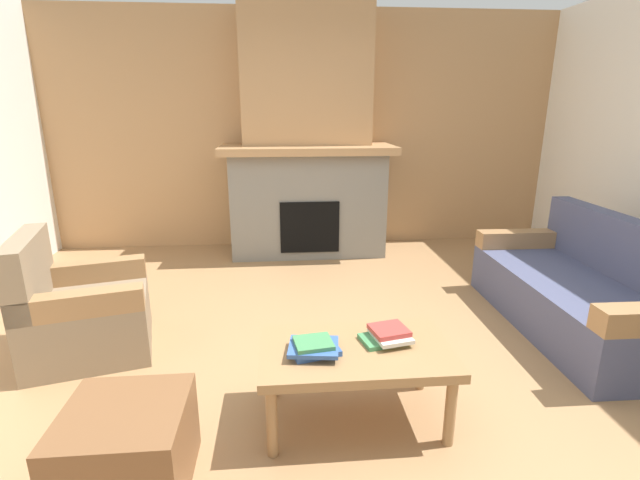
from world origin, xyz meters
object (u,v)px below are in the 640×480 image
(fireplace, at_px, (307,151))
(coffee_table, at_px, (355,357))
(couch, at_px, (582,293))
(ottoman, at_px, (128,449))
(armchair, at_px, (81,312))

(fireplace, xyz_separation_m, coffee_table, (0.06, -3.06, -0.79))
(fireplace, bearing_deg, coffee_table, -88.81)
(coffee_table, bearing_deg, couch, 25.68)
(ottoman, bearing_deg, coffee_table, 19.48)
(couch, height_order, ottoman, couch)
(armchair, distance_m, ottoman, 1.43)
(armchair, relative_size, ottoman, 1.78)
(coffee_table, relative_size, ottoman, 1.92)
(couch, distance_m, armchair, 3.64)
(armchair, height_order, coffee_table, armchair)
(fireplace, bearing_deg, armchair, -127.66)
(armchair, bearing_deg, fireplace, 52.34)
(armchair, xyz_separation_m, ottoman, (0.68, -1.25, -0.09))
(couch, xyz_separation_m, coffee_table, (-1.88, -0.91, 0.09))
(coffee_table, height_order, ottoman, coffee_table)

